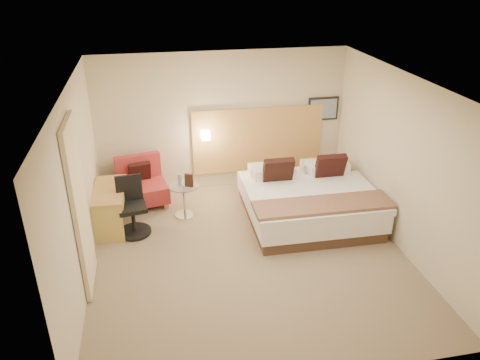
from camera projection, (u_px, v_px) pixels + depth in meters
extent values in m
cube|color=#7B6A53|center=(249.00, 254.00, 7.36)|extent=(4.80, 5.00, 0.02)
cube|color=white|center=(251.00, 84.00, 6.18)|extent=(4.80, 5.00, 0.02)
cube|color=beige|center=(222.00, 122.00, 8.99)|extent=(4.80, 0.02, 2.70)
cube|color=beige|center=(305.00, 285.00, 4.55)|extent=(4.80, 0.02, 2.70)
cube|color=beige|center=(77.00, 191.00, 6.35)|extent=(0.02, 5.00, 2.70)
cube|color=beige|center=(403.00, 164.00, 7.19)|extent=(0.02, 5.00, 2.70)
cube|color=tan|center=(258.00, 140.00, 9.25)|extent=(2.60, 0.04, 1.30)
cube|color=black|center=(323.00, 109.00, 9.25)|extent=(0.62, 0.03, 0.47)
cube|color=#768EA3|center=(323.00, 109.00, 9.23)|extent=(0.54, 0.01, 0.39)
cylinder|color=white|center=(205.00, 134.00, 8.93)|extent=(0.02, 0.12, 0.02)
cube|color=#F8E6C1|center=(206.00, 135.00, 8.88)|extent=(0.15, 0.15, 0.15)
cube|color=beige|center=(80.00, 208.00, 6.19)|extent=(0.06, 0.90, 2.42)
cylinder|color=#819DC8|center=(180.00, 179.00, 8.17)|extent=(0.08, 0.08, 0.22)
cube|color=#331A14|center=(189.00, 180.00, 8.11)|extent=(0.15, 0.10, 0.24)
cube|color=#483124|center=(307.00, 213.00, 8.34)|extent=(2.10, 2.10, 0.19)
cube|color=white|center=(308.00, 200.00, 8.23)|extent=(2.17, 2.17, 0.32)
cube|color=white|center=(314.00, 197.00, 7.87)|extent=(2.22, 1.57, 0.11)
cube|color=white|center=(269.00, 170.00, 8.74)|extent=(0.75, 0.42, 0.19)
cube|color=silver|center=(322.00, 166.00, 8.91)|extent=(0.75, 0.42, 0.19)
cube|color=white|center=(273.00, 171.00, 8.45)|extent=(0.75, 0.42, 0.19)
cube|color=white|center=(327.00, 167.00, 8.61)|extent=(0.75, 0.42, 0.19)
cube|color=black|center=(278.00, 172.00, 8.22)|extent=(0.54, 0.29, 0.55)
cube|color=black|center=(330.00, 168.00, 8.38)|extent=(0.54, 0.29, 0.55)
cube|color=#DD532D|center=(323.00, 205.00, 7.46)|extent=(2.25, 0.62, 0.05)
cube|color=tan|center=(129.00, 212.00, 8.43)|extent=(0.10, 0.10, 0.11)
cube|color=#B67156|center=(166.00, 205.00, 8.67)|extent=(0.10, 0.10, 0.11)
cube|color=tan|center=(123.00, 198.00, 8.93)|extent=(0.10, 0.10, 0.11)
cube|color=tan|center=(158.00, 192.00, 9.16)|extent=(0.10, 0.10, 0.11)
cube|color=maroon|center=(143.00, 192.00, 8.71)|extent=(0.98, 0.89, 0.32)
cube|color=#A52C30|center=(138.00, 166.00, 8.79)|extent=(0.85, 0.29, 0.48)
cube|color=black|center=(140.00, 172.00, 8.73)|extent=(0.43, 0.28, 0.42)
cylinder|color=white|center=(185.00, 215.00, 8.45)|extent=(0.48, 0.48, 0.02)
cylinder|color=silver|center=(184.00, 200.00, 8.32)|extent=(0.06, 0.06, 0.56)
cylinder|color=white|center=(184.00, 186.00, 8.20)|extent=(0.70, 0.70, 0.01)
cube|color=tan|center=(109.00, 190.00, 7.82)|extent=(0.56, 1.16, 0.04)
cube|color=gold|center=(108.00, 225.00, 7.50)|extent=(0.47, 0.06, 0.67)
cube|color=tan|center=(114.00, 195.00, 8.45)|extent=(0.47, 0.06, 0.67)
cube|color=tan|center=(112.00, 194.00, 7.86)|extent=(0.47, 1.08, 0.09)
cylinder|color=black|center=(135.00, 232.00, 7.89)|extent=(0.63, 0.63, 0.04)
cylinder|color=black|center=(133.00, 220.00, 7.79)|extent=(0.07, 0.07, 0.43)
cube|color=black|center=(132.00, 207.00, 7.68)|extent=(0.51, 0.51, 0.07)
cube|color=black|center=(129.00, 187.00, 7.74)|extent=(0.43, 0.11, 0.45)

